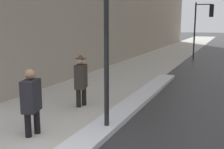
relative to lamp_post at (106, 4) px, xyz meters
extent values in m
cube|color=#B2AFA8|center=(-2.31, 13.01, -3.10)|extent=(4.00, 80.00, 0.01)
cube|color=silver|center=(-0.10, 2.55, -3.03)|extent=(0.72, 10.11, 0.14)
cylinder|color=black|center=(0.00, 0.00, -0.60)|extent=(0.12, 0.12, 5.00)
cylinder|color=black|center=(0.13, 15.62, -1.03)|extent=(0.11, 0.11, 4.15)
cylinder|color=black|center=(0.68, 15.68, 0.90)|extent=(1.10, 0.19, 0.07)
cube|color=black|center=(1.22, 15.74, 0.45)|extent=(0.32, 0.23, 0.90)
sphere|color=red|center=(1.21, 15.86, 0.74)|extent=(0.19, 0.19, 0.19)
sphere|color=orange|center=(1.21, 15.86, 0.45)|extent=(0.19, 0.19, 0.19)
sphere|color=green|center=(1.21, 15.86, 0.16)|extent=(0.19, 0.19, 0.19)
cylinder|color=black|center=(-1.48, -0.86, -2.67)|extent=(0.15, 0.15, 0.87)
cylinder|color=black|center=(-1.53, -1.12, -2.67)|extent=(0.15, 0.15, 0.87)
cube|color=black|center=(-1.50, -0.99, -2.11)|extent=(0.43, 0.59, 0.76)
sphere|color=#8C664C|center=(-1.50, -0.99, -1.59)|extent=(0.24, 0.24, 0.24)
cylinder|color=black|center=(-1.59, 1.71, -2.67)|extent=(0.15, 0.15, 0.87)
cylinder|color=black|center=(-1.64, 1.45, -2.67)|extent=(0.15, 0.15, 0.87)
cube|color=#2D2823|center=(-1.62, 1.58, -2.11)|extent=(0.43, 0.59, 0.76)
sphere|color=beige|center=(-1.62, 1.58, -1.60)|extent=(0.24, 0.24, 0.24)
cylinder|color=#4C3823|center=(-1.62, 1.58, -1.53)|extent=(0.37, 0.37, 0.01)
cone|color=#4C3823|center=(-1.62, 1.58, -1.46)|extent=(0.22, 0.22, 0.14)
camera|label=1|loc=(2.77, -6.13, -0.42)|focal=45.00mm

